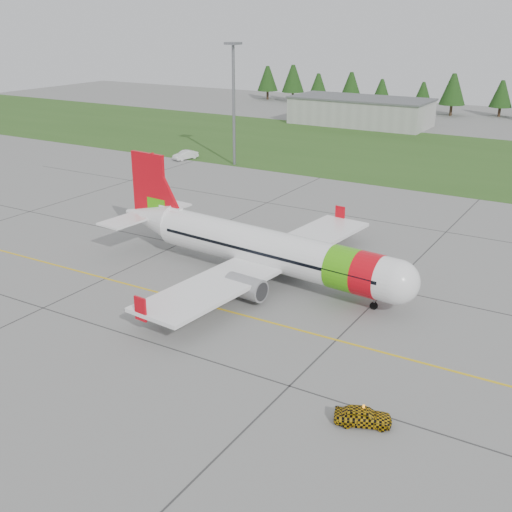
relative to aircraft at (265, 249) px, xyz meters
The scene contains 8 objects.
ground 16.56m from the aircraft, 84.72° to the right, with size 320.00×320.00×0.00m, color gray.
aircraft is the anchor object (origin of this frame).
follow_me_car 25.05m from the aircraft, 45.18° to the right, with size 1.47×1.25×3.66m, color gold.
service_van 57.71m from the aircraft, 134.70° to the left, with size 1.70×1.60×4.87m, color silver.
grass_strip 65.89m from the aircraft, 88.70° to the left, with size 320.00×50.00×0.03m, color #30561E.
taxi_guideline 8.88m from the aircraft, 79.65° to the right, with size 120.00×0.25×0.02m, color gold.
hangar_west 98.04m from the aircraft, 106.90° to the left, with size 32.00×14.00×6.00m, color #A8A8A3.
floodlight_mast 52.21m from the aircraft, 126.12° to the left, with size 0.50×0.50×20.00m, color slate.
Camera 1 is at (28.11, -34.74, 24.57)m, focal length 45.00 mm.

